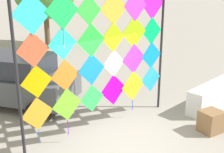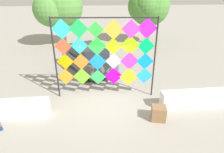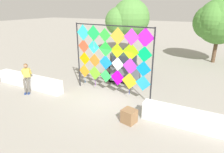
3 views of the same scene
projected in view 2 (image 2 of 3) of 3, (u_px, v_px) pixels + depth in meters
name	position (u px, v px, depth m)	size (l,w,h in m)	color
ground	(106.00, 104.00, 8.72)	(120.00, 120.00, 0.00)	#9E998E
plaza_ledge_right	(213.00, 98.00, 8.51)	(4.75, 0.51, 0.77)	white
kite_display_rack	(106.00, 52.00, 8.53)	(4.57, 0.43, 3.75)	#232328
parked_car	(88.00, 58.00, 12.11)	(3.58, 4.58, 1.64)	#4C5156
cardboard_box_large	(159.00, 113.00, 7.59)	(0.55, 0.51, 0.59)	olive
tree_far_right	(147.00, 5.00, 17.20)	(3.91, 3.79, 5.28)	brown
tree_palm_like	(59.00, 8.00, 16.77)	(4.18, 3.99, 5.35)	brown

